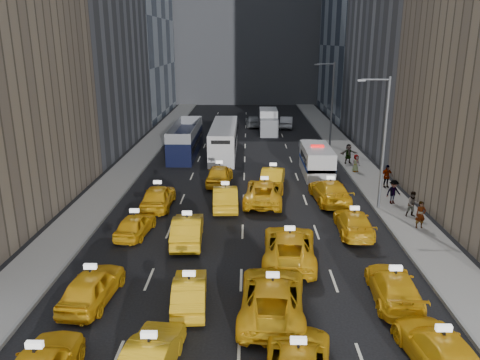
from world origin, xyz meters
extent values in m
plane|color=black|center=(0.00, 0.00, 0.00)|extent=(160.00, 160.00, 0.00)
cube|color=gray|center=(-10.50, 25.00, 0.07)|extent=(3.00, 90.00, 0.15)
cube|color=gray|center=(10.50, 25.00, 0.07)|extent=(3.00, 90.00, 0.15)
cube|color=slate|center=(-9.05, 25.00, 0.09)|extent=(0.15, 90.00, 0.18)
cube|color=slate|center=(9.05, 25.00, 0.09)|extent=(0.15, 90.00, 0.18)
cylinder|color=#595B60|center=(9.30, 12.00, 4.50)|extent=(0.20, 0.20, 9.00)
cylinder|color=#595B60|center=(8.40, 12.00, 8.80)|extent=(1.80, 0.12, 0.12)
cube|color=slate|center=(7.50, 12.00, 8.75)|extent=(0.50, 0.22, 0.12)
cylinder|color=#595B60|center=(9.30, 32.00, 4.50)|extent=(0.20, 0.20, 9.00)
cylinder|color=#595B60|center=(8.40, 32.00, 8.80)|extent=(1.80, 0.12, 0.12)
cube|color=slate|center=(7.50, 32.00, 8.75)|extent=(0.50, 0.22, 0.12)
imported|color=#F3B014|center=(-3.02, -4.83, 0.71)|extent=(1.95, 4.47, 1.43)
imported|color=#F3B014|center=(7.13, -4.24, 0.70)|extent=(2.53, 5.05, 1.41)
imported|color=#F3B014|center=(-6.57, -0.06, 0.75)|extent=(2.20, 4.57, 1.51)
imported|color=#F3B014|center=(-2.22, -0.31, 0.67)|extent=(1.70, 4.14, 1.33)
imported|color=#F3B014|center=(1.36, -0.88, 0.81)|extent=(3.08, 5.98, 1.61)
imported|color=#F3B014|center=(6.83, 0.25, 0.69)|extent=(2.24, 4.89, 1.39)
imported|color=#F3B014|center=(-6.39, 7.37, 0.67)|extent=(2.06, 4.09, 1.34)
imported|color=#F3B014|center=(-3.15, 6.45, 0.78)|extent=(1.90, 4.80, 1.56)
imported|color=#F3B014|center=(2.50, 4.15, 0.81)|extent=(3.13, 6.01, 1.62)
imported|color=#F3B014|center=(6.69, 7.89, 0.69)|extent=(2.09, 4.83, 1.39)
imported|color=#F3B014|center=(-5.91, 12.19, 0.81)|extent=(1.94, 4.79, 1.63)
imported|color=#F3B014|center=(-1.25, 12.23, 0.78)|extent=(1.93, 4.84, 1.57)
imported|color=#F3B014|center=(1.49, 13.42, 0.80)|extent=(3.18, 5.98, 1.60)
imported|color=#F3B014|center=(6.20, 13.60, 0.80)|extent=(2.69, 5.69, 1.60)
imported|color=#F3B014|center=(-1.98, 17.78, 0.81)|extent=(2.15, 4.86, 1.63)
imported|color=#F3B014|center=(2.30, 17.33, 0.79)|extent=(2.28, 4.95, 1.57)
cube|color=silver|center=(6.25, 20.80, 1.21)|extent=(3.02, 6.30, 2.43)
cylinder|color=black|center=(5.24, 18.67, 0.49)|extent=(0.28, 0.97, 0.97)
cylinder|color=black|center=(7.26, 18.67, 0.49)|extent=(0.28, 0.97, 0.97)
cylinder|color=black|center=(5.24, 22.93, 0.49)|extent=(0.28, 0.97, 0.97)
cylinder|color=black|center=(7.26, 22.93, 0.49)|extent=(0.28, 0.97, 0.97)
cube|color=navy|center=(6.25, 20.80, 1.05)|extent=(3.07, 6.30, 0.28)
cube|color=red|center=(6.25, 20.80, 2.51)|extent=(1.14, 0.51, 0.18)
cube|color=black|center=(-6.04, 28.12, 1.53)|extent=(3.05, 10.66, 3.06)
cylinder|color=black|center=(-7.09, 23.75, 0.55)|extent=(0.28, 1.10, 1.10)
cylinder|color=black|center=(-4.99, 23.75, 0.55)|extent=(0.28, 1.10, 1.10)
cylinder|color=black|center=(-7.09, 32.48, 0.55)|extent=(0.28, 1.10, 1.10)
cylinder|color=black|center=(-4.99, 32.48, 0.55)|extent=(0.28, 1.10, 1.10)
cube|color=silver|center=(-2.13, 28.15, 1.51)|extent=(3.42, 11.88, 3.03)
cylinder|color=black|center=(-3.20, 23.20, 0.55)|extent=(0.28, 1.10, 1.10)
cylinder|color=black|center=(-1.06, 23.20, 0.55)|extent=(0.28, 1.10, 1.10)
cylinder|color=black|center=(-3.20, 33.11, 0.55)|extent=(0.28, 1.10, 1.10)
cylinder|color=black|center=(-1.06, 33.11, 0.55)|extent=(0.28, 1.10, 1.10)
cube|color=silver|center=(2.87, 39.64, 1.45)|extent=(3.03, 6.58, 2.90)
cylinder|color=black|center=(1.93, 37.37, 0.55)|extent=(0.28, 1.10, 1.10)
cylinder|color=black|center=(3.80, 37.37, 0.55)|extent=(0.28, 1.10, 1.10)
cylinder|color=black|center=(1.93, 41.91, 0.55)|extent=(0.28, 1.10, 1.10)
cylinder|color=black|center=(3.80, 41.91, 0.55)|extent=(0.28, 1.10, 1.10)
imported|color=#94959A|center=(6.58, 28.97, 0.73)|extent=(1.60, 4.46, 1.46)
imported|color=black|center=(-6.85, 38.12, 0.78)|extent=(2.62, 5.65, 1.57)
imported|color=gray|center=(1.03, 44.27, 0.72)|extent=(2.22, 5.02, 1.43)
imported|color=black|center=(-2.03, 43.41, 0.83)|extent=(2.36, 5.01, 1.66)
imported|color=#B5B7BD|center=(5.41, 43.37, 0.76)|extent=(2.07, 4.75, 1.52)
imported|color=gray|center=(10.85, 8.43, 1.00)|extent=(0.65, 0.45, 1.70)
imported|color=gray|center=(11.03, 10.36, 1.00)|extent=(0.84, 0.49, 1.69)
imported|color=gray|center=(10.52, 12.86, 1.02)|extent=(1.21, 0.81, 1.74)
imported|color=gray|center=(11.10, 16.64, 1.06)|extent=(1.15, 0.73, 1.81)
imported|color=gray|center=(9.73, 21.21, 0.92)|extent=(0.86, 0.69, 1.54)
imported|color=gray|center=(9.67, 24.10, 1.06)|extent=(1.76, 0.84, 1.82)
camera|label=1|loc=(0.30, -18.41, 11.21)|focal=35.00mm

